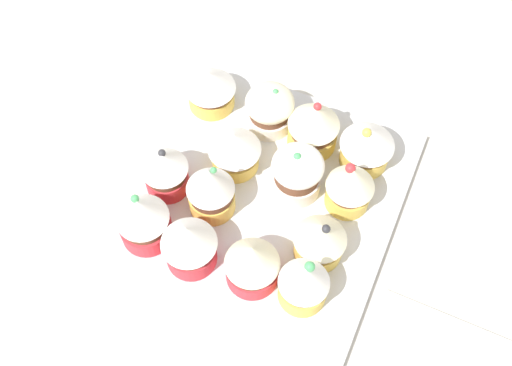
{
  "coord_description": "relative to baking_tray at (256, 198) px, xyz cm",
  "views": [
    {
      "loc": [
        -14.71,
        33.55,
        69.01
      ],
      "look_at": [
        0.0,
        0.0,
        4.2
      ],
      "focal_mm": 45.0,
      "sensor_mm": 36.0,
      "label": 1
    }
  ],
  "objects": [
    {
      "name": "cupcake_9",
      "position": [
        10.24,
        3.05,
        4.24
      ],
      "size": [
        5.6,
        5.6,
        7.31
      ],
      "color": "#D1333D",
      "rests_on": "baking_tray"
    },
    {
      "name": "cupcake_8",
      "position": [
        4.14,
        3.42,
        4.83
      ],
      "size": [
        5.59,
        5.59,
        8.55
      ],
      "color": "#EFC651",
      "rests_on": "baking_tray"
    },
    {
      "name": "ground_plane",
      "position": [
        0.0,
        0.0,
        -2.1
      ],
      "size": [
        180.0,
        180.0,
        3.0
      ],
      "primitive_type": "cube",
      "color": "beige"
    },
    {
      "name": "cupcake_10",
      "position": [
        -9.66,
        9.43,
        4.51
      ],
      "size": [
        5.56,
        5.56,
        7.99
      ],
      "color": "#EFC651",
      "rests_on": "baking_tray"
    },
    {
      "name": "cupcake_4",
      "position": [
        -10.21,
        -3.55,
        4.39
      ],
      "size": [
        5.67,
        5.67,
        7.61
      ],
      "color": "#EFC651",
      "rests_on": "baking_tray"
    },
    {
      "name": "cupcake_11",
      "position": [
        -3.75,
        9.58,
        4.5
      ],
      "size": [
        6.1,
        6.1,
        7.66
      ],
      "color": "#D1333D",
      "rests_on": "baking_tray"
    },
    {
      "name": "cupcake_12",
      "position": [
        3.4,
        10.38,
        4.72
      ],
      "size": [
        6.27,
        6.27,
        7.86
      ],
      "color": "#D1333D",
      "rests_on": "baking_tray"
    },
    {
      "name": "cupcake_13",
      "position": [
        9.45,
        9.74,
        4.66
      ],
      "size": [
        6.01,
        6.01,
        8.38
      ],
      "color": "#D1333D",
      "rests_on": "baking_tray"
    },
    {
      "name": "cupcake_2",
      "position": [
        2.66,
        -10.27,
        3.82
      ],
      "size": [
        6.11,
        6.11,
        6.51
      ],
      "color": "white",
      "rests_on": "baking_tray"
    },
    {
      "name": "cupcake_3",
      "position": [
        10.79,
        -10.27,
        3.77
      ],
      "size": [
        6.45,
        6.45,
        6.07
      ],
      "color": "#EFC651",
      "rests_on": "baking_tray"
    },
    {
      "name": "cupcake_1",
      "position": [
        -3.37,
        -9.67,
        4.53
      ],
      "size": [
        6.33,
        6.33,
        8.01
      ],
      "color": "#EFC651",
      "rests_on": "baking_tray"
    },
    {
      "name": "cupcake_6",
      "position": [
        4.08,
        -3.03,
        3.94
      ],
      "size": [
        6.34,
        6.34,
        6.32
      ],
      "color": "#EFC651",
      "rests_on": "baking_tray"
    },
    {
      "name": "cupcake_0",
      "position": [
        -10.17,
        -9.83,
        4.18
      ],
      "size": [
        6.57,
        6.57,
        7.14
      ],
      "color": "#EFC651",
      "rests_on": "baking_tray"
    },
    {
      "name": "baking_tray",
      "position": [
        0.0,
        0.0,
        0.0
      ],
      "size": [
        33.0,
        33.0,
        1.2
      ],
      "color": "silver",
      "rests_on": "ground_plane"
    },
    {
      "name": "cupcake_7",
      "position": [
        -9.41,
        3.92,
        4.19
      ],
      "size": [
        5.96,
        5.96,
        7.19
      ],
      "color": "#EFC651",
      "rests_on": "baking_tray"
    },
    {
      "name": "cupcake_5",
      "position": [
        -3.97,
        -2.85,
        4.19
      ],
      "size": [
        6.13,
        6.13,
        7.26
      ],
      "color": "white",
      "rests_on": "baking_tray"
    }
  ]
}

